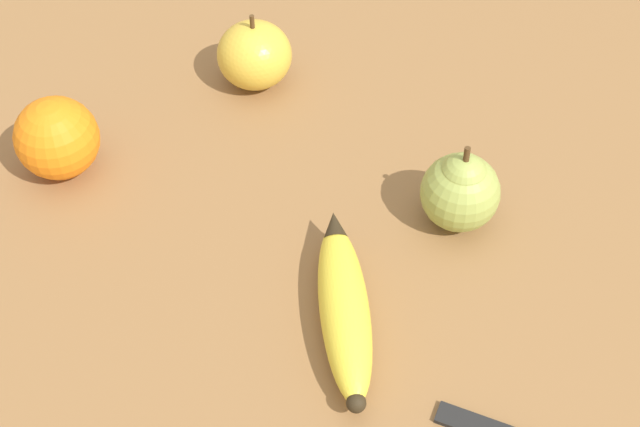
{
  "coord_description": "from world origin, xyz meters",
  "views": [
    {
      "loc": [
        -0.03,
        0.44,
        0.57
      ],
      "look_at": [
        -0.03,
        -0.03,
        0.03
      ],
      "focal_mm": 50.0,
      "sensor_mm": 36.0,
      "label": 1
    }
  ],
  "objects": [
    {
      "name": "apple",
      "position": [
        0.03,
        -0.23,
        0.03
      ],
      "size": [
        0.07,
        0.07,
        0.08
      ],
      "color": "gold",
      "rests_on": "ground_plane"
    },
    {
      "name": "orange",
      "position": [
        0.19,
        -0.11,
        0.04
      ],
      "size": [
        0.07,
        0.07,
        0.07
      ],
      "color": "orange",
      "rests_on": "ground_plane"
    },
    {
      "name": "ground_plane",
      "position": [
        0.0,
        0.0,
        0.0
      ],
      "size": [
        3.0,
        3.0,
        0.0
      ],
      "primitive_type": "plane",
      "color": "olive"
    },
    {
      "name": "pear",
      "position": [
        -0.15,
        -0.05,
        0.04
      ],
      "size": [
        0.07,
        0.07,
        0.08
      ],
      "color": "#99A84C",
      "rests_on": "ground_plane"
    },
    {
      "name": "banana",
      "position": [
        -0.05,
        0.06,
        0.02
      ],
      "size": [
        0.05,
        0.18,
        0.04
      ],
      "rotation": [
        0.0,
        0.0,
        4.79
      ],
      "color": "yellow",
      "rests_on": "ground_plane"
    }
  ]
}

